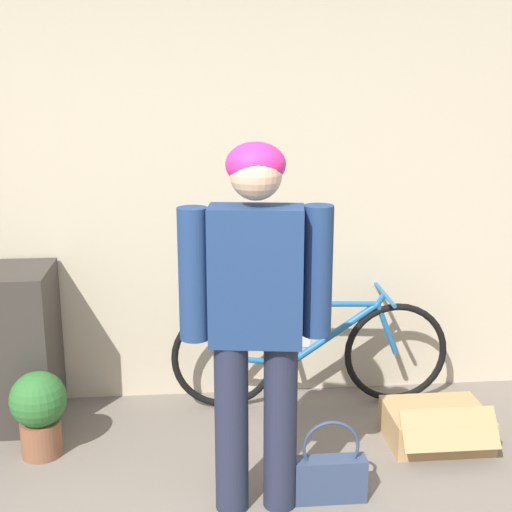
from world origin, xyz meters
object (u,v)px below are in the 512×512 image
Objects in this scene: person at (256,306)px; bicycle at (310,351)px; potted_plant at (39,409)px; handbag at (330,475)px; cardboard_box at (436,425)px.

person is 1.01× the size of bicycle.
bicycle is 3.60× the size of potted_plant.
handbag is 0.76× the size of cardboard_box.
person is 1.44m from potted_plant.
bicycle is at bearing 75.57° from person.
handbag is at bearing 10.42° from person.
bicycle is 3.12× the size of cardboard_box.
cardboard_box is at bearing -1.54° from potted_plant.
handbag is at bearing -93.09° from bicycle.
potted_plant is at bearing -162.00° from bicycle.
handbag is 0.85m from cardboard_box.
handbag reaches higher than cardboard_box.
potted_plant is (-2.15, 0.06, 0.17)m from cardboard_box.
cardboard_box is 1.15× the size of potted_plant.
potted_plant is at bearing 178.46° from cardboard_box.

